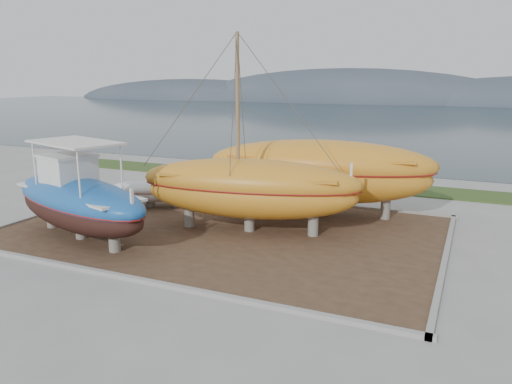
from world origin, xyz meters
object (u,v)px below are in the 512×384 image
at_px(orange_bare_hull, 320,179).
at_px(white_dinghy, 150,194).
at_px(blue_caique, 78,191).
at_px(orange_sailboat, 249,135).

bearing_deg(orange_bare_hull, white_dinghy, -176.87).
xyz_separation_m(blue_caique, orange_sailboat, (5.90, 3.76, 2.12)).
bearing_deg(orange_bare_hull, blue_caique, -147.20).
bearing_deg(blue_caique, orange_bare_hull, 60.34).
height_order(blue_caique, orange_sailboat, orange_sailboat).
bearing_deg(white_dinghy, orange_bare_hull, -9.39).
bearing_deg(blue_caique, white_dinghy, 111.61).
distance_m(blue_caique, orange_sailboat, 7.31).
xyz_separation_m(white_dinghy, orange_bare_hull, (8.34, 2.04, 1.11)).
relative_size(blue_caique, orange_bare_hull, 0.78).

